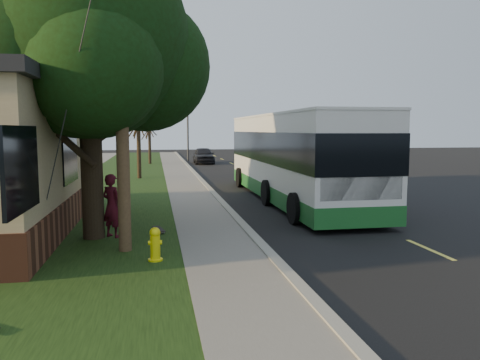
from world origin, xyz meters
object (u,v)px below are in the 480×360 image
(bare_tree_far, at_px, (150,141))
(skateboarder, at_px, (112,206))
(skateboard_main, at_px, (159,229))
(distant_car, at_px, (204,155))
(transit_bus, at_px, (294,155))
(leafy_tree, at_px, (89,42))
(bare_tree_near, at_px, (139,143))
(fire_hydrant, at_px, (155,244))
(traffic_signal, at_px, (188,127))
(utility_pole, at_px, (120,54))

(bare_tree_far, height_order, skateboarder, bare_tree_far)
(skateboard_main, relative_size, distant_car, 0.21)
(transit_bus, relative_size, distant_car, 3.14)
(skateboarder, xyz_separation_m, skateboard_main, (1.22, 0.47, -0.79))
(leafy_tree, bearing_deg, skateboarder, -17.42)
(bare_tree_near, height_order, skateboarder, bare_tree_near)
(fire_hydrant, height_order, skateboarder, skateboarder)
(fire_hydrant, xyz_separation_m, skateboarder, (-1.12, 2.51, 0.49))
(bare_tree_near, bearing_deg, skateboard_main, -86.19)
(leafy_tree, relative_size, traffic_signal, 1.42)
(fire_hydrant, distance_m, bare_tree_far, 30.04)
(fire_hydrant, bearing_deg, transit_bus, 55.89)
(traffic_signal, relative_size, skateboarder, 3.24)
(bare_tree_near, bearing_deg, skateboarder, -90.80)
(traffic_signal, xyz_separation_m, skateboard_main, (-3.00, -31.02, -3.03))
(distant_car, bearing_deg, skateboard_main, -97.30)
(skateboarder, height_order, distant_car, skateboarder)
(fire_hydrant, height_order, leafy_tree, leafy_tree)
(traffic_signal, relative_size, skateboard_main, 6.30)
(distant_car, bearing_deg, transit_bus, -85.06)
(distant_car, bearing_deg, leafy_tree, -100.54)
(bare_tree_far, bearing_deg, skateboarder, -91.50)
(skateboard_main, height_order, distant_car, distant_car)
(utility_pole, relative_size, traffic_signal, 1.65)
(utility_pole, bearing_deg, skateboarder, 105.24)
(fire_hydrant, height_order, bare_tree_near, bare_tree_near)
(transit_bus, bearing_deg, distant_car, 93.75)
(bare_tree_near, relative_size, distant_car, 1.03)
(utility_pole, bearing_deg, fire_hydrant, -54.62)
(skateboarder, distance_m, distant_car, 28.41)
(fire_hydrant, xyz_separation_m, bare_tree_far, (-0.40, 30.00, 1.57))
(transit_bus, bearing_deg, skateboard_main, -135.99)
(fire_hydrant, bearing_deg, traffic_signal, 84.79)
(skateboard_main, bearing_deg, bare_tree_near, 93.81)
(skateboarder, bearing_deg, fire_hydrant, 153.97)
(skateboarder, bearing_deg, bare_tree_near, -50.86)
(leafy_tree, height_order, transit_bus, leafy_tree)
(fire_hydrant, bearing_deg, skateboarder, 114.03)
(leafy_tree, bearing_deg, distant_car, 78.27)
(leafy_tree, relative_size, skateboard_main, 8.93)
(leafy_tree, distance_m, transit_bus, 9.75)
(traffic_signal, xyz_separation_m, transit_bus, (2.54, -25.67, -1.28))
(skateboard_main, bearing_deg, distant_car, 81.51)
(leafy_tree, distance_m, bare_tree_near, 15.66)
(fire_hydrant, distance_m, skateboarder, 2.79)
(skateboard_main, xyz_separation_m, distant_car, (4.10, 27.44, 0.58))
(utility_pole, xyz_separation_m, skateboard_main, (0.81, 1.98, -4.50))
(bare_tree_far, height_order, transit_bus, bare_tree_far)
(leafy_tree, height_order, bare_tree_far, leafy_tree)
(fire_hydrant, relative_size, traffic_signal, 0.13)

